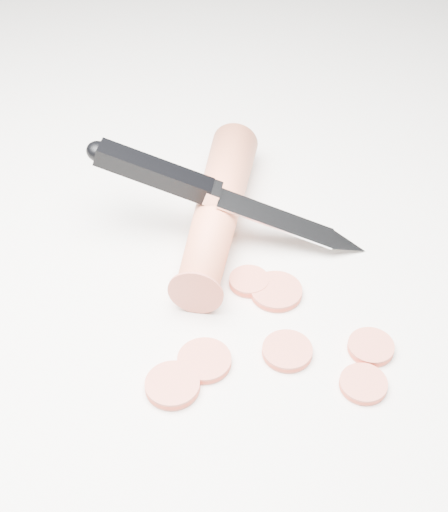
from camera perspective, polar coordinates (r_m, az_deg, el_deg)
name	(u,v)px	position (r m, az deg, el deg)	size (l,w,h in m)	color
ground	(197,288)	(0.55, -2.17, -2.60)	(2.40, 2.40, 0.00)	silver
carrot	(218,209)	(0.59, -0.50, 3.80)	(0.04, 0.04, 0.19)	#E76B44
carrot_slice_0	(204,361)	(0.50, -1.58, -8.37)	(0.04, 0.04, 0.01)	#C15741
carrot_slice_1	(287,351)	(0.50, 5.08, -7.59)	(0.04, 0.04, 0.01)	#C15741
carrot_slice_2	(276,292)	(0.54, 4.20, -2.85)	(0.04, 0.04, 0.01)	#C15741
carrot_slice_3	(371,347)	(0.52, 11.66, -7.15)	(0.03, 0.03, 0.01)	#C15741
carrot_slice_4	(249,281)	(0.55, 2.02, -2.04)	(0.03, 0.03, 0.01)	#C15741
carrot_slice_5	(173,385)	(0.49, -4.14, -10.29)	(0.04, 0.04, 0.01)	#C15741
carrot_slice_6	(363,384)	(0.49, 11.08, -10.02)	(0.03, 0.03, 0.01)	#C15741
kitchen_knife	(229,196)	(0.57, 0.40, 4.82)	(0.20, 0.16, 0.08)	silver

